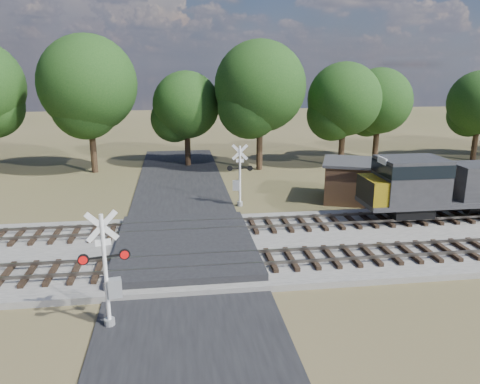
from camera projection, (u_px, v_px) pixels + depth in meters
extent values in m
plane|color=#4B4B28|center=(186.00, 256.00, 23.79)|extent=(160.00, 160.00, 0.00)
cube|color=gray|center=(369.00, 240.00, 25.55)|extent=(140.00, 10.00, 0.30)
cube|color=black|center=(186.00, 255.00, 23.78)|extent=(7.00, 60.00, 0.08)
cube|color=#262628|center=(185.00, 246.00, 24.18)|extent=(7.00, 9.00, 0.62)
cube|color=black|center=(229.00, 262.00, 22.04)|extent=(44.00, 2.60, 0.18)
cube|color=#5E5851|center=(397.00, 256.00, 22.37)|extent=(140.00, 0.08, 0.15)
cube|color=#5E5851|center=(384.00, 245.00, 23.74)|extent=(140.00, 0.08, 0.15)
cube|color=black|center=(219.00, 227.00, 26.82)|extent=(44.00, 2.60, 0.18)
cube|color=#5E5851|center=(357.00, 222.00, 27.15)|extent=(140.00, 0.08, 0.15)
cube|color=#5E5851|center=(348.00, 215.00, 28.52)|extent=(140.00, 0.08, 0.15)
cylinder|color=silver|center=(106.00, 272.00, 16.77)|extent=(0.15, 0.15, 4.38)
cylinder|color=#999B9E|center=(110.00, 323.00, 17.31)|extent=(0.39, 0.39, 0.33)
cube|color=silver|center=(102.00, 226.00, 16.31)|extent=(1.13, 0.27, 1.15)
cube|color=silver|center=(102.00, 226.00, 16.31)|extent=(1.13, 0.27, 1.15)
cube|color=silver|center=(103.00, 242.00, 16.47)|extent=(0.54, 0.14, 0.24)
cube|color=black|center=(104.00, 257.00, 16.61)|extent=(1.73, 0.42, 0.07)
cylinder|color=red|center=(83.00, 260.00, 16.38)|extent=(0.41, 0.19, 0.39)
cylinder|color=red|center=(125.00, 254.00, 16.84)|extent=(0.41, 0.19, 0.39)
cube|color=#999B9E|center=(115.00, 288.00, 17.03)|extent=(0.55, 0.42, 0.71)
cylinder|color=silver|center=(240.00, 176.00, 31.63)|extent=(0.15, 0.15, 4.16)
cylinder|color=#999B9E|center=(240.00, 204.00, 32.14)|extent=(0.37, 0.37, 0.31)
cube|color=silver|center=(240.00, 152.00, 31.19)|extent=(1.09, 0.19, 1.09)
cube|color=silver|center=(240.00, 152.00, 31.19)|extent=(1.09, 0.19, 1.09)
cube|color=silver|center=(240.00, 161.00, 31.34)|extent=(0.52, 0.10, 0.23)
cube|color=black|center=(240.00, 168.00, 31.48)|extent=(1.66, 0.29, 0.06)
cylinder|color=red|center=(250.00, 168.00, 31.48)|extent=(0.39, 0.15, 0.37)
cylinder|color=red|center=(230.00, 168.00, 31.48)|extent=(0.39, 0.15, 0.37)
cube|color=#999B9E|center=(236.00, 185.00, 31.79)|extent=(0.51, 0.37, 0.68)
cube|color=#4B3420|center=(353.00, 182.00, 33.21)|extent=(4.94, 4.94, 2.68)
cube|color=#303033|center=(354.00, 162.00, 32.83)|extent=(5.43, 5.43, 0.19)
cylinder|color=black|center=(92.00, 139.00, 41.44)|extent=(0.56, 0.56, 6.00)
sphere|color=#153611|center=(88.00, 84.00, 40.18)|extent=(8.40, 8.40, 8.40)
cylinder|color=black|center=(188.00, 143.00, 44.37)|extent=(0.56, 0.56, 4.45)
sphere|color=#153611|center=(186.00, 105.00, 43.43)|extent=(6.23, 6.23, 6.23)
cylinder|color=black|center=(260.00, 138.00, 42.61)|extent=(0.56, 0.56, 5.80)
sphere|color=#153611|center=(260.00, 86.00, 41.39)|extent=(8.12, 8.12, 8.12)
cylinder|color=black|center=(342.00, 141.00, 44.16)|extent=(0.56, 0.56, 4.85)
sphere|color=#153611|center=(344.00, 99.00, 43.14)|extent=(6.79, 6.79, 6.79)
cylinder|color=black|center=(376.00, 138.00, 46.78)|extent=(0.56, 0.56, 4.58)
sphere|color=#153611|center=(379.00, 101.00, 45.82)|extent=(6.42, 6.42, 6.42)
cylinder|color=black|center=(475.00, 138.00, 46.95)|extent=(0.56, 0.56, 4.46)
sphere|color=#153611|center=(480.00, 102.00, 46.01)|extent=(6.24, 6.24, 6.24)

